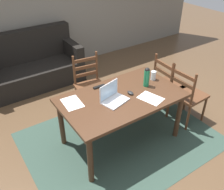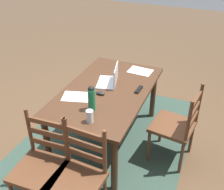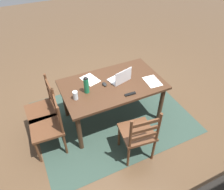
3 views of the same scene
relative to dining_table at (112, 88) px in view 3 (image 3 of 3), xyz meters
name	(u,v)px [view 3 (image 3 of 3)]	position (x,y,z in m)	size (l,w,h in m)	color
ground_plane	(112,117)	(0.00, 0.00, -0.65)	(14.00, 14.00, 0.00)	brown
area_rug	(112,116)	(0.00, 0.00, -0.65)	(2.57, 1.97, 0.01)	#2D4238
dining_table	(112,88)	(0.00, 0.00, 0.00)	(1.57, 0.93, 0.74)	#422819
chair_far_head	(138,134)	(0.01, 0.84, -0.19)	(0.49, 0.49, 0.95)	#56331E
chair_right_far	(49,126)	(1.07, 0.19, -0.19)	(0.46, 0.46, 0.95)	#56331E
chair_right_near	(44,109)	(1.07, -0.19, -0.19)	(0.46, 0.46, 0.95)	#56331E
laptop	(121,78)	(-0.15, -0.01, 0.15)	(0.37, 0.29, 0.23)	silver
water_bottle	(86,84)	(0.43, 0.02, 0.23)	(0.08, 0.08, 0.27)	#197247
drinking_glass	(75,95)	(0.62, 0.10, 0.15)	(0.07, 0.07, 0.13)	silver
computer_mouse	(104,84)	(0.12, -0.02, 0.11)	(0.06, 0.10, 0.03)	black
tv_remote	(130,94)	(-0.12, 0.35, 0.10)	(0.04, 0.17, 0.02)	black
paper_stack_left	(90,79)	(0.27, -0.25, 0.09)	(0.21, 0.30, 0.00)	white
paper_stack_right	(152,81)	(-0.59, 0.22, 0.09)	(0.21, 0.30, 0.00)	white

